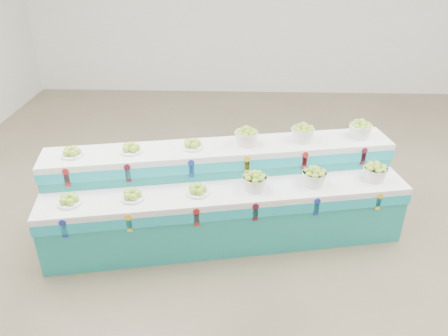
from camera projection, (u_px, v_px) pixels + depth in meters
The scene contains 14 objects.
ground at pixel (282, 225), 5.37m from camera, with size 10.00×10.00×0.00m, color brown.
display_stand at pixel (224, 195), 5.01m from camera, with size 4.01×1.03×1.02m, color teal, non-canonical shape.
plate_lower_left at pixel (69, 199), 4.45m from camera, with size 0.25×0.25×0.10m, color white.
plate_lower_mid at pixel (132, 195), 4.54m from camera, with size 0.25×0.25×0.10m, color white.
plate_lower_right at pixel (197, 189), 4.63m from camera, with size 0.25×0.25×0.10m, color white.
basket_lower_left at pixel (255, 181), 4.68m from camera, with size 0.27×0.27×0.21m, color silver, non-canonical shape.
basket_lower_mid at pixel (314, 176), 4.77m from camera, with size 0.27×0.27×0.21m, color silver, non-canonical shape.
basket_lower_right at pixel (375, 172), 4.86m from camera, with size 0.27×0.27×0.21m, color silver, non-canonical shape.
plate_upper_left at pixel (72, 152), 4.74m from camera, with size 0.25×0.25×0.10m, color white.
plate_upper_mid at pixel (131, 148), 4.82m from camera, with size 0.25×0.25×0.10m, color white.
plate_upper_right at pixel (192, 144), 4.91m from camera, with size 0.25×0.25×0.10m, color white.
basket_upper_left at pixel (246, 136), 4.97m from camera, with size 0.27×0.27×0.21m, color silver, non-canonical shape.
basket_upper_mid at pixel (303, 133), 5.06m from camera, with size 0.27×0.27×0.21m, color silver, non-canonical shape.
basket_upper_right at pixel (360, 129), 5.15m from camera, with size 0.27×0.27×0.21m, color silver, non-canonical shape.
Camera 1 is at (-0.55, -4.39, 3.20)m, focal length 35.06 mm.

